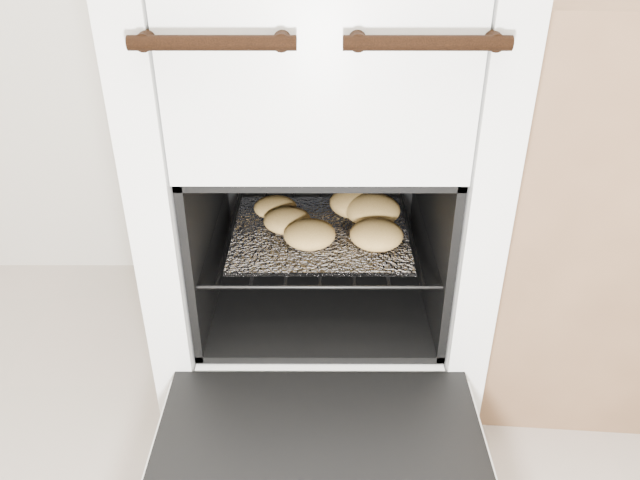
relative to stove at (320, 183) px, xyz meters
The scene contains 5 objects.
stove is the anchor object (origin of this frame).
oven_door 0.58m from the stove, 90.00° to the right, with size 0.56×0.43×0.04m.
oven_rack 0.10m from the stove, 90.00° to the right, with size 0.45×0.43×0.01m.
foil_sheet 0.11m from the stove, 90.00° to the right, with size 0.35×0.31×0.01m, color silver.
baked_rolls 0.09m from the stove, 60.77° to the right, with size 0.34×0.27×0.06m.
Camera 1 is at (0.07, -0.03, 1.01)m, focal length 35.00 mm.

